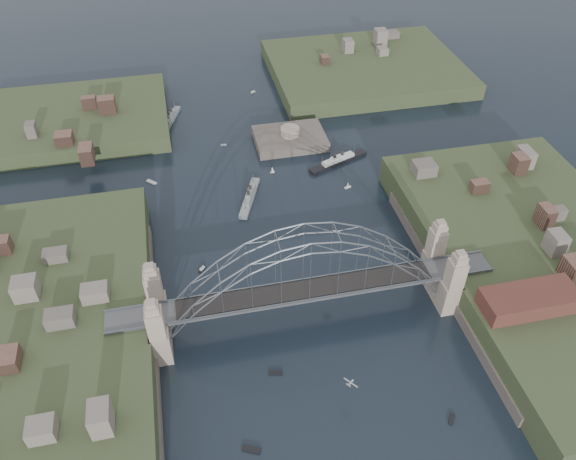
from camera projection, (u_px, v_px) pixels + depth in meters
The scene contains 24 objects.
ground at pixel (305, 315), 126.34m from camera, with size 500.00×500.00×0.00m, color black.
bridge at pixel (306, 277), 118.19m from camera, with size 84.00×13.80×24.60m.
shore_west at pixel (34, 355), 115.85m from camera, with size 50.50×90.00×12.00m.
shore_east at pixel (540, 270), 134.22m from camera, with size 50.50×90.00×12.00m.
headland_nw at pixel (76, 125), 186.82m from camera, with size 60.00×45.00×9.00m, color #354224.
headland_ne at pixel (365, 73), 214.47m from camera, with size 70.00×55.00×9.50m, color #354224.
fort_island at pixel (290, 144), 179.79m from camera, with size 22.00×16.00×9.40m.
wharf_shed at pixel (529, 300), 116.51m from camera, with size 20.00×8.00×4.00m, color #592D26.
finger_pier at pixel (530, 388), 111.60m from camera, with size 4.00×22.00×1.40m, color #505053.
naval_cruiser_near at pixel (250, 197), 157.17m from camera, with size 8.57×17.22×5.27m.
naval_cruiser_far at pixel (171, 118), 189.26m from camera, with size 7.49×15.45×5.29m.
ocean_liner at pixel (338, 161), 170.49m from camera, with size 19.68×9.89×4.93m.
aeroplane at pixel (350, 383), 106.53m from camera, with size 2.12×2.67×0.46m.
small_boat_a at pixel (202, 269), 136.87m from camera, with size 2.15×2.38×1.43m.
small_boat_b at pixel (336, 232), 147.26m from camera, with size 1.87×1.16×0.45m.
small_boat_c at pixel (275, 373), 114.85m from camera, with size 2.97×1.56×0.45m.
small_boat_d at pixel (348, 185), 161.14m from camera, with size 2.05×1.31×2.38m.
small_boat_e at pixel (152, 182), 163.53m from camera, with size 3.06×3.08×0.45m.
small_boat_f at pixel (272, 170), 166.59m from camera, with size 1.50×1.10×2.38m.
small_boat_g at pixel (452, 419), 107.12m from camera, with size 2.10×2.40×0.45m.
small_boat_h at pixel (224, 145), 178.25m from camera, with size 1.96×0.87×0.45m.
small_boat_i at pixel (433, 263), 138.54m from camera, with size 1.77×2.87×0.45m.
small_boat_j at pixel (251, 450), 102.56m from camera, with size 3.56×2.48×0.45m.
small_boat_k at pixel (253, 92), 204.23m from camera, with size 2.01×1.55×1.43m.
Camera 1 is at (-21.30, -79.41, 97.89)m, focal length 35.28 mm.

